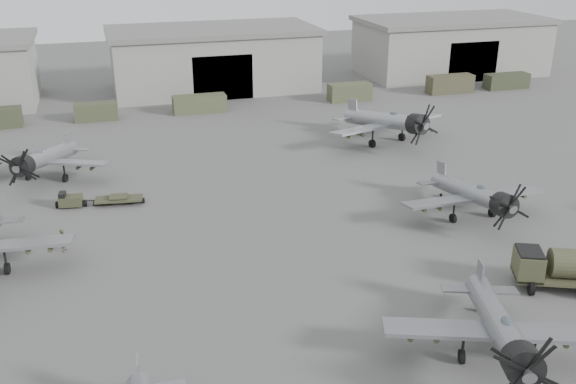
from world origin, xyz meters
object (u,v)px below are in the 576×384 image
Objects in this scene: aircraft_mid_2 at (476,195)px; fuel_tanker at (570,266)px; aircraft_far_1 at (389,121)px; tug_trailer at (89,200)px; aircraft_near_1 at (502,330)px; ground_crew at (64,240)px; aircraft_far_0 at (43,159)px.

aircraft_mid_2 is 10.95m from fuel_tanker.
tug_trailer is (-31.09, -7.97, -2.03)m from aircraft_far_1.
ground_crew is (-22.43, 20.37, -1.38)m from aircraft_near_1.
ground_crew is at bearing 158.42° from aircraft_near_1.
aircraft_far_0 is at bearing 149.52° from aircraft_mid_2.
ground_crew is at bearing -94.85° from tug_trailer.
aircraft_mid_2 is 38.08m from aircraft_far_0.
aircraft_far_0 is 0.83× the size of aircraft_far_1.
aircraft_far_0 is 1.57× the size of fuel_tanker.
aircraft_mid_2 is 31.69m from tug_trailer.
aircraft_far_0 reaches higher than ground_crew.
aircraft_far_0 is 6.71× the size of ground_crew.
aircraft_mid_2 is at bearing -5.81° from aircraft_far_0.
tug_trailer is (-29.54, 22.68, -1.05)m from fuel_tanker.
aircraft_near_1 reaches higher than aircraft_far_0.
fuel_tanker is (33.29, -29.69, -0.60)m from aircraft_far_0.
aircraft_near_1 is at bearing -118.86° from aircraft_mid_2.
aircraft_mid_2 is at bearing -13.75° from tug_trailer.
aircraft_far_1 is at bearing 111.08° from fuel_tanker.
fuel_tanker is at bearing -29.47° from tug_trailer.
aircraft_far_1 is (34.84, 0.95, 0.38)m from aircraft_far_0.
aircraft_near_1 is 10.59m from fuel_tanker.
aircraft_far_1 is at bearing 25.28° from aircraft_far_0.
aircraft_far_1 reaches higher than ground_crew.
fuel_tanker is at bearing 52.95° from aircraft_near_1.
aircraft_near_1 is 1.65× the size of fuel_tanker.
fuel_tanker is 4.27× the size of ground_crew.
aircraft_near_1 reaches higher than tug_trailer.
aircraft_mid_2 is at bearing 114.79° from fuel_tanker.
aircraft_far_1 is at bearing 22.42° from tug_trailer.
tug_trailer is 3.97× the size of ground_crew.
fuel_tanker is at bearing -109.40° from aircraft_far_1.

